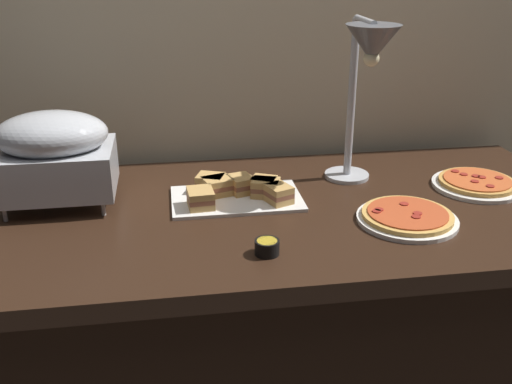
% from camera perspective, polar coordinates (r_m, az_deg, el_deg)
% --- Properties ---
extents(back_wall, '(4.40, 0.04, 2.40)m').
position_cam_1_polar(back_wall, '(2.01, -1.57, 15.95)').
color(back_wall, '#C6B593').
rests_on(back_wall, ground_plane).
extents(buffet_table, '(1.90, 0.84, 0.76)m').
position_cam_1_polar(buffet_table, '(1.84, 0.73, -12.25)').
color(buffet_table, black).
rests_on(buffet_table, ground_plane).
extents(chafing_dish, '(0.32, 0.24, 0.27)m').
position_cam_1_polar(chafing_dish, '(1.71, -19.07, 3.56)').
color(chafing_dish, '#B7BABF').
rests_on(chafing_dish, buffet_table).
extents(heat_lamp, '(0.15, 0.29, 0.50)m').
position_cam_1_polar(heat_lamp, '(1.68, 10.81, 12.33)').
color(heat_lamp, '#B7BABF').
rests_on(heat_lamp, buffet_table).
extents(pizza_plate_front, '(0.27, 0.27, 0.03)m').
position_cam_1_polar(pizza_plate_front, '(1.91, 20.68, 0.79)').
color(pizza_plate_front, white).
rests_on(pizza_plate_front, buffet_table).
extents(pizza_plate_center, '(0.27, 0.27, 0.03)m').
position_cam_1_polar(pizza_plate_center, '(1.62, 14.49, -2.37)').
color(pizza_plate_center, white).
rests_on(pizza_plate_center, buffet_table).
extents(sandwich_platter, '(0.37, 0.22, 0.06)m').
position_cam_1_polar(sandwich_platter, '(1.69, -1.85, 0.02)').
color(sandwich_platter, white).
rests_on(sandwich_platter, buffet_table).
extents(sauce_cup_near, '(0.06, 0.06, 0.04)m').
position_cam_1_polar(sauce_cup_near, '(1.40, 1.08, -5.33)').
color(sauce_cup_near, black).
rests_on(sauce_cup_near, buffet_table).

